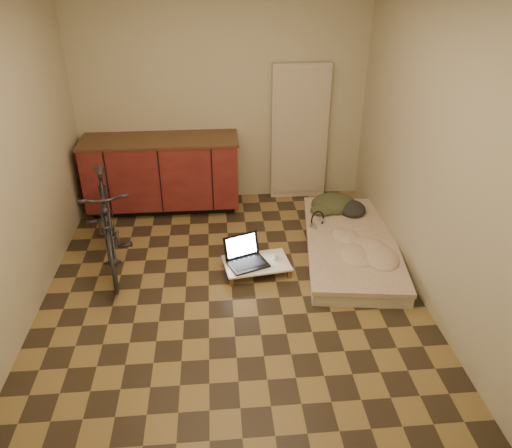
{
  "coord_description": "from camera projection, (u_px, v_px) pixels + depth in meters",
  "views": [
    {
      "loc": [
        -0.1,
        -3.96,
        2.85
      ],
      "look_at": [
        0.26,
        0.19,
        0.55
      ],
      "focal_mm": 35.0,
      "sensor_mm": 36.0,
      "label": 1
    }
  ],
  "objects": [
    {
      "name": "room_shell",
      "position": [
        228.0,
        159.0,
        4.21
      ],
      "size": [
        3.5,
        4.0,
        2.6
      ],
      "color": "olive",
      "rests_on": "ground"
    },
    {
      "name": "clothing_pile",
      "position": [
        339.0,
        200.0,
        5.83
      ],
      "size": [
        0.63,
        0.54,
        0.23
      ],
      "primitive_type": null,
      "rotation": [
        0.0,
        0.0,
        -0.14
      ],
      "color": "#353A22",
      "rests_on": "futon"
    },
    {
      "name": "bicycle",
      "position": [
        107.0,
        217.0,
        4.92
      ],
      "size": [
        0.83,
        1.7,
        1.06
      ],
      "primitive_type": "imported",
      "rotation": [
        0.0,
        0.0,
        0.22
      ],
      "color": "black",
      "rests_on": "ground"
    },
    {
      "name": "appliance_panel",
      "position": [
        299.0,
        133.0,
        6.19
      ],
      "size": [
        0.7,
        0.1,
        1.7
      ],
      "primitive_type": "cube",
      "color": "#C2B399",
      "rests_on": "ground"
    },
    {
      "name": "futon",
      "position": [
        351.0,
        245.0,
        5.32
      ],
      "size": [
        1.18,
        2.05,
        0.17
      ],
      "rotation": [
        0.0,
        0.0,
        -0.14
      ],
      "color": "#BDB497",
      "rests_on": "ground"
    },
    {
      "name": "laptop",
      "position": [
        246.0,
        258.0,
        4.96
      ],
      "size": [
        0.46,
        0.44,
        0.25
      ],
      "rotation": [
        0.0,
        0.0,
        0.37
      ],
      "color": "black",
      "rests_on": "lap_desk"
    },
    {
      "name": "mouse",
      "position": [
        274.0,
        257.0,
        5.04
      ],
      "size": [
        0.07,
        0.11,
        0.04
      ],
      "primitive_type": "ellipsoid",
      "rotation": [
        0.0,
        0.0,
        -0.13
      ],
      "color": "white",
      "rests_on": "lap_desk"
    },
    {
      "name": "lap_desk",
      "position": [
        257.0,
        264.0,
        4.99
      ],
      "size": [
        0.7,
        0.51,
        0.11
      ],
      "rotation": [
        0.0,
        0.0,
        0.15
      ],
      "color": "brown",
      "rests_on": "ground"
    },
    {
      "name": "headphones",
      "position": [
        318.0,
        219.0,
        5.5
      ],
      "size": [
        0.3,
        0.3,
        0.15
      ],
      "primitive_type": null,
      "rotation": [
        0.0,
        0.0,
        0.62
      ],
      "color": "black",
      "rests_on": "futon"
    },
    {
      "name": "cabinets",
      "position": [
        163.0,
        174.0,
        6.05
      ],
      "size": [
        1.84,
        0.62,
        0.91
      ],
      "color": "black",
      "rests_on": "ground"
    }
  ]
}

